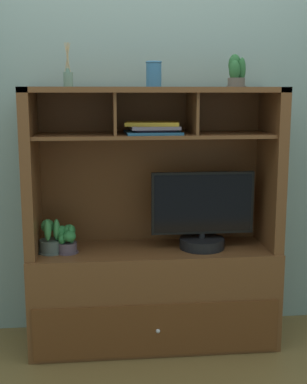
% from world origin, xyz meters
% --- Properties ---
extents(floor_plane, '(6.00, 6.00, 0.02)m').
position_xyz_m(floor_plane, '(0.00, 0.00, -0.01)').
color(floor_plane, brown).
rests_on(floor_plane, ground).
extents(back_wall, '(6.00, 0.02, 2.80)m').
position_xyz_m(back_wall, '(0.00, 0.26, 1.40)').
color(back_wall, gray).
rests_on(back_wall, ground).
extents(media_console, '(1.46, 0.49, 1.53)m').
position_xyz_m(media_console, '(0.00, 0.01, 0.47)').
color(media_console, brown).
rests_on(media_console, ground).
extents(tv_monitor, '(0.60, 0.27, 0.46)m').
position_xyz_m(tv_monitor, '(0.29, -0.03, 0.77)').
color(tv_monitor, black).
rests_on(tv_monitor, media_console).
extents(potted_orchid, '(0.13, 0.13, 0.17)m').
position_xyz_m(potted_orchid, '(-0.50, -0.04, 0.67)').
color(potted_orchid, '#544451').
rests_on(potted_orchid, media_console).
extents(potted_fern, '(0.16, 0.16, 0.20)m').
position_xyz_m(potted_fern, '(-0.60, -0.03, 0.66)').
color(potted_fern, '#47524D').
rests_on(potted_fern, media_console).
extents(magazine_stack_left, '(0.32, 0.29, 0.07)m').
position_xyz_m(magazine_stack_left, '(-0.01, -0.03, 1.30)').
color(magazine_stack_left, '#25557A').
rests_on(magazine_stack_left, media_console).
extents(diffuser_bottle, '(0.05, 0.05, 0.24)m').
position_xyz_m(diffuser_bottle, '(-0.47, -0.01, 1.58)').
color(diffuser_bottle, slate).
rests_on(diffuser_bottle, media_console).
extents(potted_succulent, '(0.11, 0.11, 0.19)m').
position_xyz_m(potted_succulent, '(0.47, -0.00, 1.61)').
color(potted_succulent, '#544E47').
rests_on(potted_succulent, media_console).
extents(ceramic_vase, '(0.09, 0.09, 0.14)m').
position_xyz_m(ceramic_vase, '(0.00, -0.01, 1.60)').
color(ceramic_vase, '#2F628F').
rests_on(ceramic_vase, media_console).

